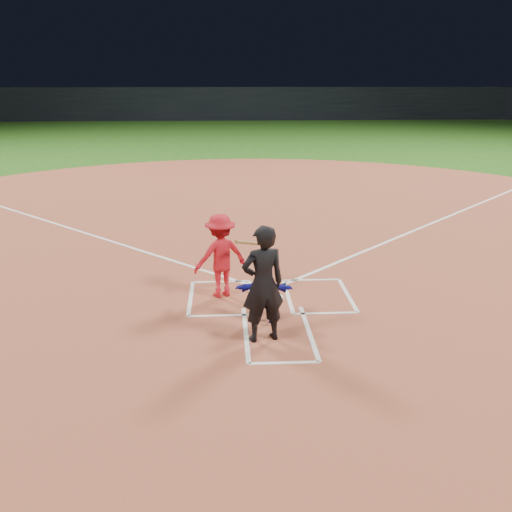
{
  "coord_description": "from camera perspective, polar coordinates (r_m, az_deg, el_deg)",
  "views": [
    {
      "loc": [
        -0.89,
        -10.68,
        4.26
      ],
      "look_at": [
        -0.3,
        -0.4,
        1.0
      ],
      "focal_mm": 40.0,
      "sensor_mm": 36.0,
      "label": 1
    }
  ],
  "objects": [
    {
      "name": "ground",
      "position": [
        11.53,
        1.38,
        -4.11
      ],
      "size": [
        120.0,
        120.0,
        0.0
      ],
      "primitive_type": "plane",
      "color": "#1F4E13",
      "rests_on": "ground"
    },
    {
      "name": "home_plate_dirt",
      "position": [
        17.24,
        -0.22,
        3.29
      ],
      "size": [
        28.0,
        28.0,
        0.01
      ],
      "primitive_type": "cylinder",
      "color": "brown",
      "rests_on": "ground"
    },
    {
      "name": "stadium_wall_far",
      "position": [
        58.75,
        -2.49,
        14.97
      ],
      "size": [
        80.0,
        1.2,
        3.2
      ],
      "primitive_type": "cube",
      "color": "black",
      "rests_on": "ground"
    },
    {
      "name": "home_plate",
      "position": [
        11.53,
        1.38,
        -4.02
      ],
      "size": [
        0.6,
        0.6,
        0.02
      ],
      "primitive_type": "cylinder",
      "rotation": [
        0.0,
        0.0,
        3.14
      ],
      "color": "silver",
      "rests_on": "home_plate_dirt"
    },
    {
      "name": "catcher",
      "position": [
        10.19,
        0.8,
        -3.64
      ],
      "size": [
        1.06,
        0.41,
        1.12
      ],
      "primitive_type": "imported",
      "rotation": [
        0.0,
        0.0,
        3.06
      ],
      "color": "#13149B",
      "rests_on": "home_plate_dirt"
    },
    {
      "name": "umpire",
      "position": [
        9.34,
        0.7,
        -2.82
      ],
      "size": [
        0.83,
        0.65,
        1.99
      ],
      "primitive_type": "imported",
      "rotation": [
        0.0,
        0.0,
        3.41
      ],
      "color": "black",
      "rests_on": "home_plate_dirt"
    },
    {
      "name": "chalk_markings",
      "position": [
        16.55,
        -0.09,
        2.71
      ],
      "size": [
        28.35,
        17.32,
        0.01
      ],
      "color": "white",
      "rests_on": "home_plate_dirt"
    },
    {
      "name": "batter_at_plate",
      "position": [
        11.33,
        -3.56,
        0.04
      ],
      "size": [
        1.55,
        0.98,
        1.68
      ],
      "color": "red",
      "rests_on": "home_plate_dirt"
    }
  ]
}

